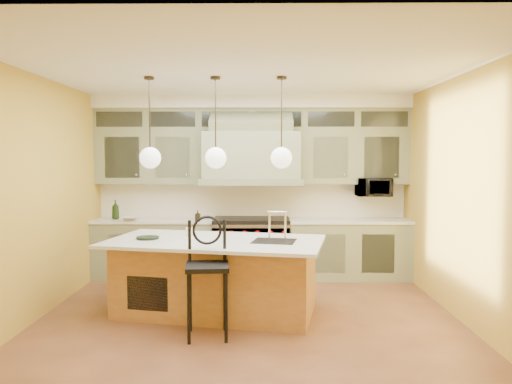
{
  "coord_description": "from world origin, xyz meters",
  "views": [
    {
      "loc": [
        0.16,
        -5.73,
        1.93
      ],
      "look_at": [
        0.09,
        0.7,
        1.48
      ],
      "focal_mm": 35.0,
      "sensor_mm": 36.0,
      "label": 1
    }
  ],
  "objects_px": {
    "microwave": "(373,187)",
    "counter_stool": "(207,268)",
    "kitchen_island": "(217,275)",
    "range": "(252,248)"
  },
  "relations": [
    {
      "from": "microwave",
      "to": "counter_stool",
      "type": "bearing_deg",
      "value": -131.2
    },
    {
      "from": "kitchen_island",
      "to": "counter_stool",
      "type": "bearing_deg",
      "value": -80.86
    },
    {
      "from": "kitchen_island",
      "to": "microwave",
      "type": "distance_m",
      "value": 3.18
    },
    {
      "from": "range",
      "to": "counter_stool",
      "type": "height_order",
      "value": "counter_stool"
    },
    {
      "from": "kitchen_island",
      "to": "microwave",
      "type": "relative_size",
      "value": 5.18
    },
    {
      "from": "kitchen_island",
      "to": "microwave",
      "type": "bearing_deg",
      "value": 50.19
    },
    {
      "from": "range",
      "to": "counter_stool",
      "type": "distance_m",
      "value": 2.65
    },
    {
      "from": "range",
      "to": "kitchen_island",
      "type": "distance_m",
      "value": 1.84
    },
    {
      "from": "range",
      "to": "counter_stool",
      "type": "xyz_separation_m",
      "value": [
        -0.42,
        -2.6,
        0.26
      ]
    },
    {
      "from": "range",
      "to": "kitchen_island",
      "type": "height_order",
      "value": "kitchen_island"
    }
  ]
}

